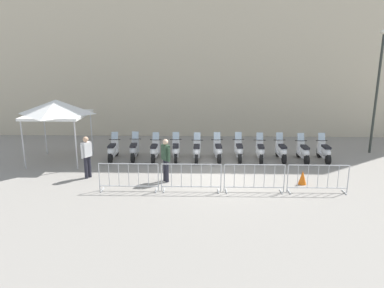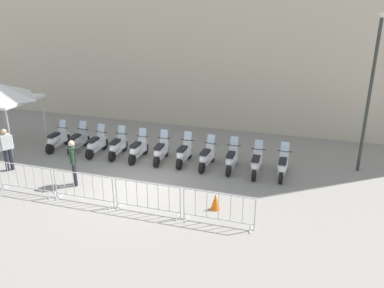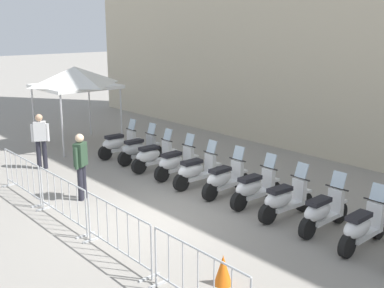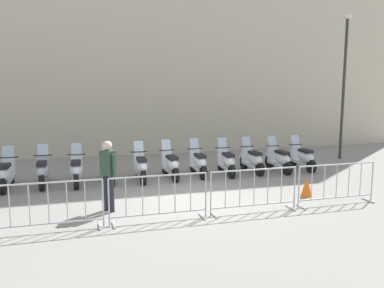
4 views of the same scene
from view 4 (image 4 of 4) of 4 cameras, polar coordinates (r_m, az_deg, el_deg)
ground_plane at (r=10.39m, az=-0.46°, el=-8.12°), size 120.00×120.00×0.00m
motorcycle_0 at (r=12.35m, az=-26.56°, el=-4.19°), size 0.56×1.72×1.24m
motorcycle_1 at (r=12.31m, az=-21.87°, el=-3.96°), size 0.56×1.72×1.24m
motorcycle_2 at (r=12.11m, az=-17.24°, el=-3.92°), size 0.56×1.72×1.24m
motorcycle_3 at (r=12.19m, az=-12.50°, el=-3.67°), size 0.56×1.73×1.24m
motorcycle_4 at (r=12.21m, az=-7.81°, el=-3.53°), size 0.56×1.72×1.24m
motorcycle_5 at (r=12.47m, az=-3.28°, el=-3.22°), size 0.56×1.73×1.24m
motorcycle_6 at (r=12.78m, az=1.02°, el=-2.93°), size 0.56×1.72×1.24m
motorcycle_7 at (r=13.02m, az=5.32°, el=-2.76°), size 0.56×1.73×1.24m
motorcycle_8 at (r=13.46m, az=9.26°, el=-2.47°), size 0.56×1.72×1.24m
motorcycle_9 at (r=13.81m, az=13.22°, el=-2.31°), size 0.56×1.72×1.24m
motorcycle_10 at (r=14.37m, az=16.57°, el=-2.03°), size 0.56×1.72×1.24m
barrier_segment_0 at (r=8.33m, az=-21.09°, el=-9.04°), size 2.23×0.44×1.07m
barrier_segment_1 at (r=8.43m, az=-5.07°, el=-8.32°), size 2.23×0.44×1.07m
barrier_segment_2 at (r=9.12m, az=9.46°, el=-7.11°), size 2.23×0.44×1.07m
barrier_segment_3 at (r=10.31m, az=21.23°, el=-5.79°), size 2.23×0.44×1.07m
street_lamp at (r=17.10m, az=22.28°, el=9.95°), size 0.36×0.36×6.04m
officer_mid_plaza at (r=9.20m, az=-12.69°, el=-4.16°), size 0.39×0.47×1.73m
traffic_cone at (r=10.87m, az=17.13°, el=-6.25°), size 0.32×0.32×0.55m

